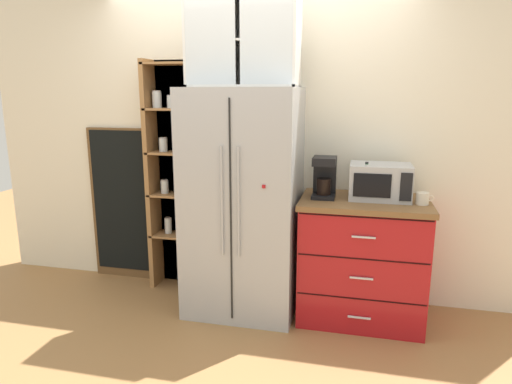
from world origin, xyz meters
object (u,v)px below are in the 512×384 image
Objects in this scene: mug_red at (365,195)px; bottle_clear at (366,185)px; coffee_maker at (324,177)px; mug_cream at (423,198)px; refrigerator at (244,202)px; chalkboard_menu at (122,204)px; bottle_green at (366,183)px; microwave at (380,182)px.

bottle_clear is at bearing 92.16° from mug_red.
coffee_maker reaches higher than mug_cream.
refrigerator is at bearing -177.11° from bottle_clear.
mug_red is 0.08× the size of chalkboard_menu.
bottle_green is 0.20× the size of chalkboard_menu.
mug_red is at bearing -137.89° from microwave.
mug_cream is at bearing -10.19° from bottle_clear.
mug_red is 2.21m from chalkboard_menu.
microwave is 3.56× the size of mug_cream.
bottle_clear is at bearing -90.00° from bottle_green.
coffee_maker reaches higher than mug_red.
bottle_clear is at bearing -7.39° from chalkboard_menu.
mug_red is 0.46× the size of bottle_clear.
bottle_green is at bearing 90.00° from bottle_clear.
chalkboard_menu is at bearing 172.91° from bottle_green.
microwave is at bearing -6.01° from chalkboard_menu.
microwave is at bearing 22.35° from bottle_clear.
refrigerator is 0.93m from mug_red.
bottle_clear is at bearing 2.89° from refrigerator.
refrigerator is at bearing -176.39° from bottle_green.
refrigerator is 1.30m from chalkboard_menu.
microwave is 1.59× the size of bottle_green.
coffee_maker is (-0.41, -0.04, 0.03)m from microwave.
bottle_green is at bearing -7.09° from chalkboard_menu.
chalkboard_menu is at bearing 171.43° from coffee_maker.
bottle_green is at bearing -163.37° from microwave.
coffee_maker is 1.21× the size of bottle_clear.
mug_red is (-0.39, 0.02, 0.00)m from mug_cream.
mug_cream is 0.48× the size of bottle_clear.
bottle_clear is (-0.39, 0.07, 0.07)m from mug_cream.
bottle_clear is 2.21m from chalkboard_menu.
microwave is 0.32m from mug_cream.
coffee_maker is 0.71m from mug_cream.
bottle_green is at bearing 91.75° from mug_red.
refrigerator is at bearing -14.69° from chalkboard_menu.
refrigerator reaches higher than microwave.
coffee_maker reaches higher than bottle_clear.
bottle_clear is (-0.10, -0.04, -0.02)m from microwave.
mug_red is at bearing -0.14° from refrigerator.
mug_red is (0.31, -0.05, -0.11)m from coffee_maker.
bottle_green is (0.92, 0.06, 0.19)m from refrigerator.
coffee_maker is at bearing 174.20° from mug_cream.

